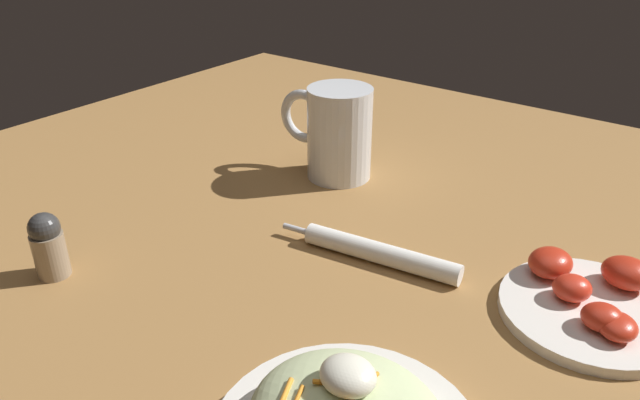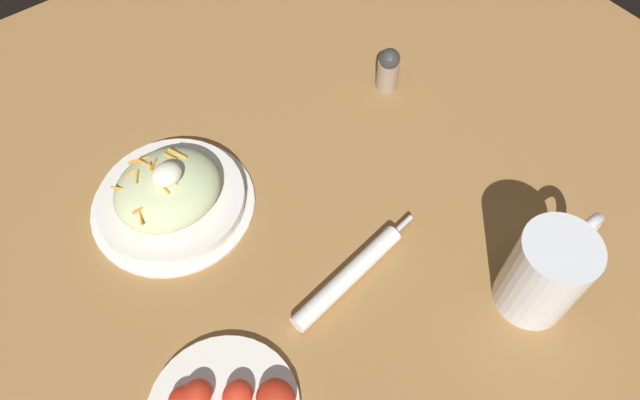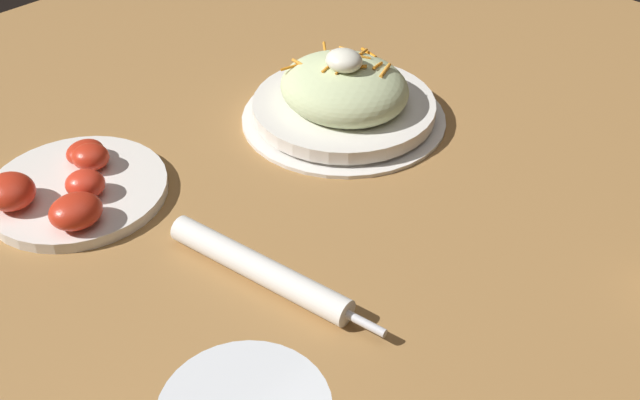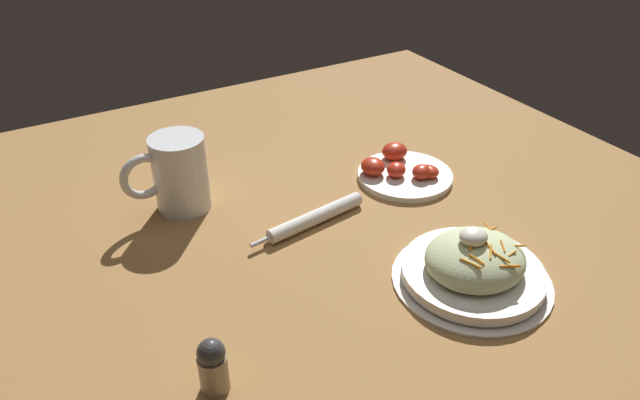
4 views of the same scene
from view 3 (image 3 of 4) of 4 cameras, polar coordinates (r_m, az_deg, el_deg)
ground_plane at (r=0.69m, az=2.24°, el=-4.29°), size 1.43×1.43×0.00m
salad_plate at (r=0.86m, az=1.82°, el=7.66°), size 0.23×0.23×0.09m
napkin_roll at (r=0.66m, az=-4.55°, el=-5.19°), size 0.22×0.05×0.02m
tomato_plate at (r=0.78m, az=-18.22°, el=0.86°), size 0.18×0.18×0.04m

